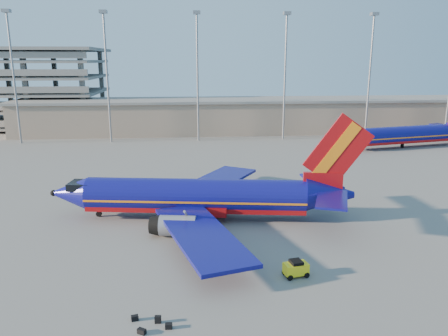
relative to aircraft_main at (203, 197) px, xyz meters
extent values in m
plane|color=slate|center=(5.80, 5.57, -2.70)|extent=(220.00, 220.00, 0.00)
cube|color=gray|center=(15.80, 63.57, 1.30)|extent=(120.00, 15.00, 8.00)
cube|color=slate|center=(15.80, 63.57, 5.50)|extent=(122.00, 16.00, 0.60)
cube|color=slate|center=(-56.20, 92.57, 7.80)|extent=(1.20, 1.20, 21.00)
cylinder|color=gray|center=(-39.20, 51.57, 11.30)|extent=(0.44, 0.44, 28.00)
cube|color=gray|center=(-39.20, 51.57, 25.60)|extent=(1.60, 1.60, 0.70)
cylinder|color=gray|center=(-19.20, 51.57, 11.30)|extent=(0.44, 0.44, 28.00)
cube|color=gray|center=(-19.20, 51.57, 25.60)|extent=(1.60, 1.60, 0.70)
cylinder|color=gray|center=(0.80, 51.57, 11.30)|extent=(0.44, 0.44, 28.00)
cube|color=gray|center=(0.80, 51.57, 25.60)|extent=(1.60, 1.60, 0.70)
cylinder|color=gray|center=(20.80, 51.57, 11.30)|extent=(0.44, 0.44, 28.00)
cube|color=gray|center=(20.80, 51.57, 25.60)|extent=(1.60, 1.60, 0.70)
cylinder|color=gray|center=(40.80, 51.57, 11.30)|extent=(0.44, 0.44, 28.00)
cube|color=gray|center=(40.80, 51.57, 25.60)|extent=(1.60, 1.60, 0.70)
cylinder|color=navy|center=(-0.89, 0.12, 0.17)|extent=(25.84, 7.36, 3.94)
cube|color=#9B0C10|center=(-0.89, 0.12, -0.84)|extent=(25.74, 6.62, 1.38)
cube|color=orange|center=(-0.89, 0.12, -0.10)|extent=(25.85, 7.40, 0.23)
cone|color=navy|center=(-15.76, 2.15, 0.17)|extent=(4.96, 4.51, 3.94)
cube|color=black|center=(-14.39, 1.97, 1.18)|extent=(2.91, 3.09, 0.85)
cone|color=navy|center=(14.51, -1.98, 0.54)|extent=(6.02, 4.65, 3.94)
cube|color=#9B0C10|center=(13.67, -1.87, 1.98)|extent=(4.51, 1.19, 2.34)
cube|color=#9B0C10|center=(15.14, -2.07, 5.71)|extent=(7.79, 1.40, 8.49)
cube|color=orange|center=(14.93, -2.04, 5.71)|extent=(5.21, 1.15, 6.66)
cube|color=navy|center=(14.58, 1.66, 1.13)|extent=(3.69, 7.03, 0.23)
cube|color=navy|center=(13.60, -5.51, 1.13)|extent=(5.31, 7.49, 0.23)
cube|color=navy|center=(1.96, 9.19, -0.79)|extent=(13.21, 16.83, 0.37)
cube|color=navy|center=(-0.57, -9.38, -0.79)|extent=(9.72, 17.33, 0.37)
cube|color=#9B0C10|center=(-0.36, 0.05, -1.27)|extent=(6.89, 4.98, 1.06)
cylinder|color=gray|center=(-1.40, 5.78, -1.48)|extent=(4.10, 2.73, 2.24)
cylinder|color=gray|center=(-2.90, -5.19, -1.48)|extent=(4.10, 2.73, 2.24)
cylinder|color=gray|center=(-12.49, 1.71, -2.12)|extent=(0.29, 0.29, 1.17)
cylinder|color=black|center=(-12.49, 1.71, -2.36)|extent=(0.71, 0.36, 0.68)
cylinder|color=black|center=(1.07, 2.65, -2.26)|extent=(0.97, 0.70, 0.89)
cylinder|color=black|center=(0.32, -2.84, -2.26)|extent=(0.97, 0.70, 0.89)
cylinder|color=navy|center=(44.14, 39.50, 0.02)|extent=(24.45, 8.95, 3.73)
cube|color=#9B0C10|center=(44.14, 39.50, -0.94)|extent=(24.30, 8.26, 1.31)
cube|color=orange|center=(44.14, 39.50, -0.23)|extent=(24.46, 8.99, 0.22)
cone|color=navy|center=(30.25, 36.38, 0.02)|extent=(4.95, 4.57, 3.73)
cube|color=black|center=(31.53, 36.67, 0.98)|extent=(2.94, 3.09, 0.81)
cube|color=navy|center=(57.37, 45.99, 0.93)|extent=(5.45, 7.13, 0.22)
cylinder|color=black|center=(44.14, 39.50, -2.25)|extent=(0.84, 0.84, 0.91)
cube|color=yellow|center=(7.47, -14.89, -1.97)|extent=(2.26, 1.58, 0.98)
cube|color=black|center=(7.47, -14.89, -1.38)|extent=(1.18, 1.26, 0.34)
cylinder|color=black|center=(6.59, -14.53, -2.45)|extent=(0.53, 0.28, 0.51)
cylinder|color=black|center=(6.81, -15.58, -2.45)|extent=(0.53, 0.28, 0.51)
cylinder|color=black|center=(8.12, -14.20, -2.45)|extent=(0.53, 0.28, 0.51)
cylinder|color=black|center=(8.34, -15.26, -2.45)|extent=(0.53, 0.28, 0.51)
cube|color=black|center=(-5.08, -22.06, -2.52)|extent=(0.68, 0.59, 0.37)
cube|color=black|center=(-3.25, -21.61, -2.51)|extent=(0.50, 0.37, 0.39)
cube|color=black|center=(-4.05, -20.87, -2.43)|extent=(0.47, 0.32, 0.54)
cube|color=black|center=(-5.74, -20.42, -2.51)|extent=(0.57, 0.44, 0.39)
camera|label=1|loc=(-1.64, -48.84, 15.66)|focal=35.00mm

